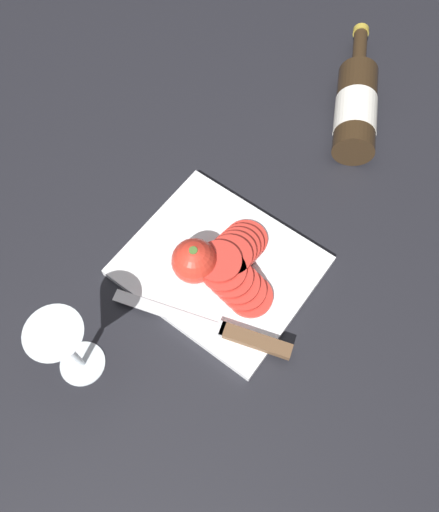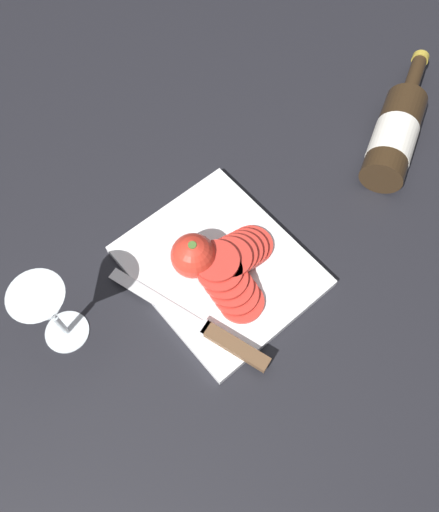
{
  "view_description": "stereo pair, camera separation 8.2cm",
  "coord_description": "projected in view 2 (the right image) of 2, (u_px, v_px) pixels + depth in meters",
  "views": [
    {
      "loc": [
        0.29,
        -0.28,
        0.78
      ],
      "look_at": [
        0.07,
        0.02,
        0.05
      ],
      "focal_mm": 35.0,
      "sensor_mm": 36.0,
      "label": 1
    },
    {
      "loc": [
        0.35,
        -0.22,
        0.78
      ],
      "look_at": [
        0.07,
        0.02,
        0.05
      ],
      "focal_mm": 35.0,
      "sensor_mm": 36.0,
      "label": 2
    }
  ],
  "objects": [
    {
      "name": "whole_tomato",
      "position": [
        193.0,
        256.0,
        0.81
      ],
      "size": [
        0.07,
        0.07,
        0.08
      ],
      "color": "red",
      "rests_on": "cutting_board"
    },
    {
      "name": "tomato_slice_stack_far",
      "position": [
        241.0,
        251.0,
        0.83
      ],
      "size": [
        0.08,
        0.13,
        0.04
      ],
      "color": "red",
      "rests_on": "cutting_board"
    },
    {
      "name": "ground_plane",
      "position": [
        185.0,
        246.0,
        0.88
      ],
      "size": [
        3.0,
        3.0,
        0.0
      ],
      "primitive_type": "plane",
      "color": "black"
    },
    {
      "name": "knife",
      "position": [
        220.0,
        337.0,
        0.78
      ],
      "size": [
        0.29,
        0.11,
        0.01
      ],
      "rotation": [
        0.0,
        0.0,
        3.45
      ],
      "color": "silver",
      "rests_on": "cutting_board"
    },
    {
      "name": "tomato_slice_stack_near",
      "position": [
        229.0,
        281.0,
        0.81
      ],
      "size": [
        0.14,
        0.08,
        0.05
      ],
      "color": "red",
      "rests_on": "cutting_board"
    },
    {
      "name": "wine_glass",
      "position": [
        46.0,
        307.0,
        0.71
      ],
      "size": [
        0.08,
        0.08,
        0.16
      ],
      "color": "silver",
      "rests_on": "ground_plane"
    },
    {
      "name": "wine_bottle",
      "position": [
        396.0,
        134.0,
        0.94
      ],
      "size": [
        0.2,
        0.32,
        0.08
      ],
      "color": "#332314",
      "rests_on": "ground_plane"
    },
    {
      "name": "cutting_board",
      "position": [
        220.0,
        266.0,
        0.85
      ],
      "size": [
        0.3,
        0.26,
        0.02
      ],
      "color": "white",
      "rests_on": "ground_plane"
    }
  ]
}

